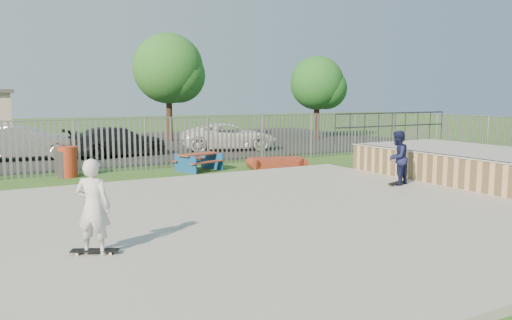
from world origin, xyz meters
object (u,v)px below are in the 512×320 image
picnic_table (199,162)px  car_dark (118,141)px  tree_right (317,83)px  tree_mid (168,69)px  skater_navy (397,158)px  skater_white (93,207)px  car_white (230,137)px  trash_bin_red (68,162)px  funbox (277,163)px  car_silver (26,143)px  trash_bin_grey (66,164)px

picnic_table → car_dark: size_ratio=0.40×
car_dark → tree_right: (14.09, 3.59, 2.96)m
tree_mid → skater_navy: (0.50, -19.08, -3.54)m
skater_white → car_white: bearing=-87.4°
car_dark → trash_bin_red: bearing=140.4°
car_white → funbox: bearing=-174.5°
funbox → tree_mid: bearing=103.2°
car_dark → tree_mid: 8.89m
car_white → tree_mid: bearing=24.3°
picnic_table → car_white: 7.38m
funbox → tree_right: 14.52m
car_dark → picnic_table: bearing=-175.5°
picnic_table → skater_navy: (3.76, -6.51, 0.63)m
car_white → skater_navy: (-0.50, -12.53, 0.26)m
car_silver → tree_right: bearing=-72.4°
skater_white → tree_mid: bearing=-76.4°
funbox → car_dark: car_dark is taller
funbox → car_silver: (-8.49, 7.43, 0.59)m
car_white → tree_right: (8.29, 3.70, 2.95)m
car_silver → skater_navy: (9.21, -13.24, 0.19)m
skater_navy → trash_bin_red: bearing=-60.4°
picnic_table → tree_mid: (3.26, 12.57, 4.18)m
trash_bin_red → trash_bin_grey: trash_bin_red is taller
picnic_table → skater_white: bearing=-140.3°
picnic_table → car_white: size_ratio=0.38×
funbox → car_white: size_ratio=0.42×
picnic_table → tree_mid: tree_mid is taller
trash_bin_red → car_silver: size_ratio=0.23×
trash_bin_grey → skater_navy: skater_navy is taller
trash_bin_grey → skater_white: (-0.98, -9.77, 0.51)m
picnic_table → trash_bin_red: trash_bin_red is taller
picnic_table → tree_mid: 13.64m
car_silver → skater_white: skater_white is taller
tree_right → skater_navy: size_ratio=3.31×
skater_navy → picnic_table: bearing=-79.1°
trash_bin_grey → skater_navy: (8.43, -7.34, 0.51)m
car_dark → car_white: car_white is taller
picnic_table → skater_white: 10.60m
tree_mid → car_white: bearing=-81.4°
trash_bin_red → trash_bin_grey: 0.10m
picnic_table → trash_bin_grey: (-4.67, 0.82, 0.13)m
funbox → skater_white: size_ratio=1.29×
car_white → tree_mid: 7.64m
tree_right → skater_navy: tree_right is taller
trash_bin_red → skater_white: skater_white is taller
trash_bin_red → trash_bin_grey: bearing=-172.2°
tree_right → skater_white: (-18.20, -18.66, -2.70)m
car_silver → tree_mid: bearing=-48.0°
trash_bin_red → tree_right: bearing=27.4°
car_white → skater_white: bearing=162.2°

